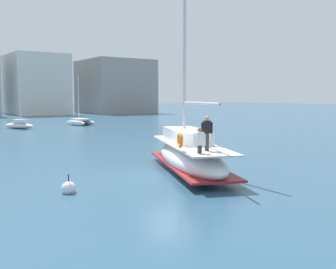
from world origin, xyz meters
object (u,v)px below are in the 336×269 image
moored_catamaran (19,125)px  mooring_buoy (69,189)px  main_sailboat (189,154)px  moored_sloop_far (80,121)px

moored_catamaran → mooring_buoy: moored_catamaran is taller
main_sailboat → moored_catamaran: (0.21, 34.43, -0.41)m
main_sailboat → moored_sloop_far: 37.21m
main_sailboat → moored_sloop_far: bearing=76.2°
moored_sloop_far → moored_catamaran: moored_sloop_far is taller
moored_catamaran → moored_sloop_far: bearing=11.1°
moored_sloop_far → mooring_buoy: 40.35m
mooring_buoy → moored_sloop_far: bearing=66.9°
mooring_buoy → moored_catamaran: bearing=78.6°
moored_sloop_far → moored_catamaran: (-8.66, -1.70, -0.05)m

